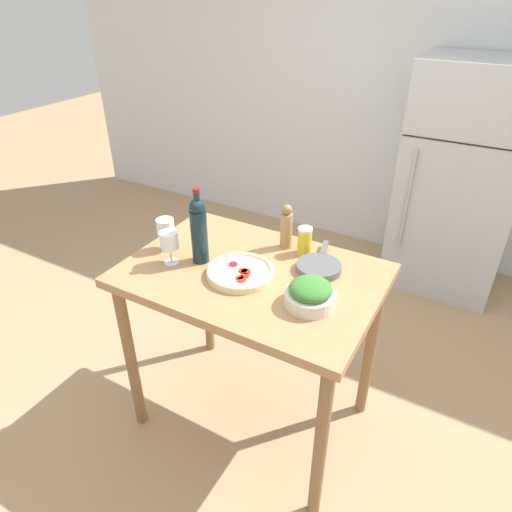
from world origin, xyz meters
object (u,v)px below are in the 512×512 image
wine_glass_far (166,228)px  salad_bowl (310,294)px  salt_canister (305,241)px  cast_iron_skillet (319,267)px  pepper_mill (286,227)px  refrigerator (459,182)px  wine_bottle (199,229)px  homemade_pizza (240,272)px  wine_glass_near (169,242)px

wine_glass_far → salad_bowl: size_ratio=0.77×
salt_canister → cast_iron_skillet: size_ratio=0.42×
pepper_mill → cast_iron_skillet: bearing=-27.3°
refrigerator → wine_glass_far: 2.21m
salt_canister → wine_bottle: bearing=-142.4°
wine_bottle → wine_glass_far: size_ratio=2.27×
salad_bowl → salt_canister: size_ratio=1.53×
wine_bottle → salad_bowl: wine_bottle is taller
homemade_pizza → salt_canister: size_ratio=2.24×
wine_bottle → wine_glass_far: 0.21m
homemade_pizza → refrigerator: bearing=71.7°
pepper_mill → salad_bowl: (0.29, -0.37, -0.06)m
refrigerator → wine_bottle: 2.14m
refrigerator → cast_iron_skillet: 1.78m
wine_glass_far → wine_bottle: bearing=-2.8°
cast_iron_skillet → wine_bottle: bearing=-159.1°
refrigerator → salad_bowl: (-0.29, -1.99, 0.17)m
homemade_pizza → cast_iron_skillet: size_ratio=0.93×
salad_bowl → wine_glass_far: bearing=175.0°
wine_glass_far → salad_bowl: (0.78, -0.07, -0.06)m
wine_bottle → homemade_pizza: (0.22, -0.02, -0.15)m
wine_bottle → homemade_pizza: 0.27m
wine_glass_near → cast_iron_skillet: size_ratio=0.49×
wine_glass_far → salad_bowl: wine_glass_far is taller
homemade_pizza → wine_glass_near: bearing=-169.0°
pepper_mill → salt_canister: 0.11m
wine_glass_far → pepper_mill: size_ratio=0.71×
wine_bottle → pepper_mill: size_ratio=1.61×
wine_glass_far → cast_iron_skillet: bearing=14.5°
refrigerator → wine_bottle: size_ratio=4.61×
wine_bottle → cast_iron_skillet: 0.56m
pepper_mill → salad_bowl: 0.47m
salad_bowl → cast_iron_skillet: size_ratio=0.64×
cast_iron_skillet → salt_canister: bearing=138.9°
wine_bottle → pepper_mill: 0.42m
wine_bottle → salt_canister: size_ratio=2.69×
refrigerator → wine_glass_near: size_ratio=10.46×
salad_bowl → salt_canister: salt_canister is taller
homemade_pizza → pepper_mill: bearing=79.3°
wine_glass_near → salad_bowl: (0.68, 0.02, -0.06)m
wine_glass_near → wine_glass_far: 0.13m
homemade_pizza → salt_canister: 0.36m
wine_glass_near → salad_bowl: wine_glass_near is taller
refrigerator → salad_bowl: bearing=-98.4°
wine_bottle → wine_glass_near: bearing=-143.1°
refrigerator → wine_glass_near: bearing=-115.9°
wine_glass_far → homemade_pizza: (0.43, -0.03, -0.10)m
refrigerator → salad_bowl: 2.02m
refrigerator → homemade_pizza: 2.06m
wine_bottle → wine_glass_far: wine_bottle is taller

